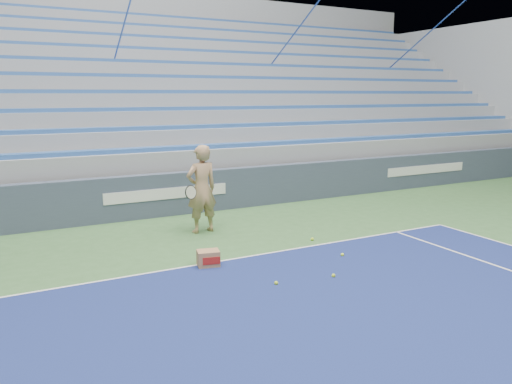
% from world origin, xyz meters
% --- Properties ---
extents(sponsor_barrier, '(30.00, 0.32, 1.10)m').
position_xyz_m(sponsor_barrier, '(0.00, 15.88, 0.55)').
color(sponsor_barrier, '#3A4559').
rests_on(sponsor_barrier, ground).
extents(bleachers, '(31.00, 9.15, 7.30)m').
position_xyz_m(bleachers, '(0.00, 21.60, 2.36)').
color(bleachers, '#92959A').
rests_on(bleachers, ground).
extents(tennis_player, '(0.99, 0.89, 1.99)m').
position_xyz_m(tennis_player, '(0.23, 13.96, 0.99)').
color(tennis_player, tan).
rests_on(tennis_player, ground).
extents(ball_box, '(0.45, 0.38, 0.30)m').
position_xyz_m(ball_box, '(-0.52, 11.76, 0.15)').
color(ball_box, '#A2764E').
rests_on(ball_box, ground).
extents(tennis_ball_0, '(0.07, 0.07, 0.07)m').
position_xyz_m(tennis_ball_0, '(0.12, 10.40, 0.03)').
color(tennis_ball_0, '#C9EF31').
rests_on(tennis_ball_0, ground).
extents(tennis_ball_1, '(0.07, 0.07, 0.07)m').
position_xyz_m(tennis_ball_1, '(1.98, 11.08, 0.03)').
color(tennis_ball_1, '#C9EF31').
rests_on(tennis_ball_1, ground).
extents(tennis_ball_2, '(0.07, 0.07, 0.07)m').
position_xyz_m(tennis_ball_2, '(2.06, 12.24, 0.03)').
color(tennis_ball_2, '#C9EF31').
rests_on(tennis_ball_2, ground).
extents(tennis_ball_3, '(0.07, 0.07, 0.07)m').
position_xyz_m(tennis_ball_3, '(1.16, 10.24, 0.03)').
color(tennis_ball_3, '#C9EF31').
rests_on(tennis_ball_3, ground).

